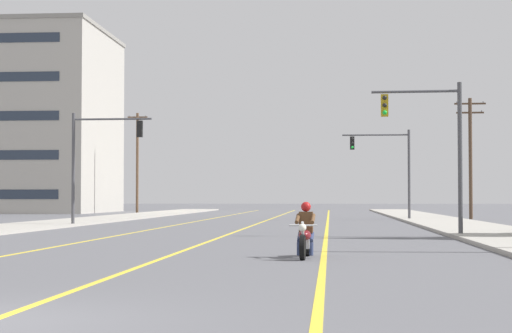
% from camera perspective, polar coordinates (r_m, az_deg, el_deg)
% --- Properties ---
extents(lane_stripe_center, '(0.16, 100.00, 0.01)m').
position_cam_1_polar(lane_stripe_center, '(55.85, 0.45, -3.65)').
color(lane_stripe_center, yellow).
rests_on(lane_stripe_center, ground).
extents(lane_stripe_left, '(0.16, 100.00, 0.01)m').
position_cam_1_polar(lane_stripe_left, '(56.36, -4.03, -3.63)').
color(lane_stripe_left, yellow).
rests_on(lane_stripe_left, ground).
extents(lane_stripe_right, '(0.16, 100.00, 0.01)m').
position_cam_1_polar(lane_stripe_right, '(55.68, 4.72, -3.65)').
color(lane_stripe_right, yellow).
rests_on(lane_stripe_right, ground).
extents(sidewalk_kerb_right, '(4.40, 110.00, 0.14)m').
position_cam_1_polar(sidewalk_kerb_right, '(51.15, 12.68, -3.67)').
color(sidewalk_kerb_right, '#ADA89E').
rests_on(sidewalk_kerb_right, ground).
extents(sidewalk_kerb_left, '(4.40, 110.00, 0.14)m').
position_cam_1_polar(sidewalk_kerb_left, '(53.09, -12.47, -3.61)').
color(sidewalk_kerb_left, '#ADA89E').
rests_on(sidewalk_kerb_left, ground).
extents(motorcycle_with_rider, '(0.70, 2.19, 1.46)m').
position_cam_1_polar(motorcycle_with_rider, '(22.68, 3.25, -4.54)').
color(motorcycle_with_rider, black).
rests_on(motorcycle_with_rider, ground).
extents(traffic_signal_near_right, '(3.60, 0.37, 6.20)m').
position_cam_1_polar(traffic_signal_near_right, '(35.63, 11.67, 1.93)').
color(traffic_signal_near_right, '#47474C').
rests_on(traffic_signal_near_right, ground).
extents(traffic_signal_near_left, '(4.45, 0.37, 6.20)m').
position_cam_1_polar(traffic_signal_near_left, '(48.24, -10.48, 0.96)').
color(traffic_signal_near_left, '#47474C').
rests_on(traffic_signal_near_left, ground).
extents(traffic_signal_mid_right, '(4.63, 0.37, 6.20)m').
position_cam_1_polar(traffic_signal_mid_right, '(60.02, 8.77, 0.38)').
color(traffic_signal_mid_right, '#47474C').
rests_on(traffic_signal_mid_right, ground).
extents(utility_pole_right_far, '(2.23, 0.26, 8.74)m').
position_cam_1_polar(utility_pole_right_far, '(64.44, 13.89, 0.83)').
color(utility_pole_right_far, '#4C3828').
rests_on(utility_pole_right_far, ground).
extents(utility_pole_left_far, '(1.98, 0.26, 9.92)m').
position_cam_1_polar(utility_pole_left_far, '(86.61, -7.80, 0.35)').
color(utility_pole_left_far, brown).
rests_on(utility_pole_left_far, ground).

